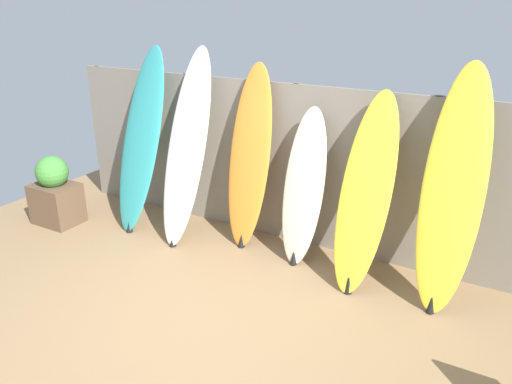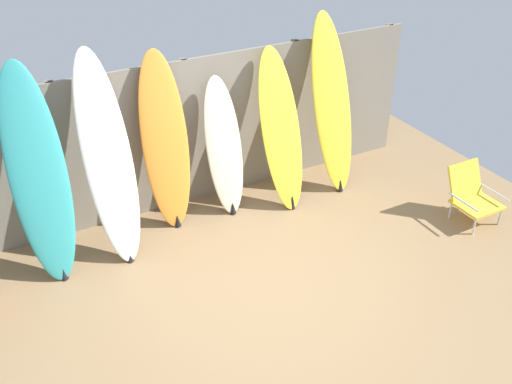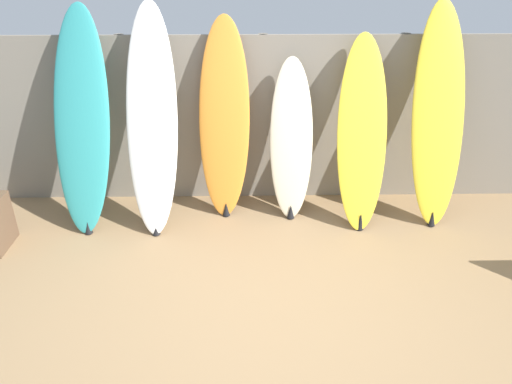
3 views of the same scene
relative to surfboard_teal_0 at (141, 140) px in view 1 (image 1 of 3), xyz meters
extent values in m
plane|color=#8E704C|center=(1.77, -1.53, -1.06)|extent=(7.68, 7.68, 0.00)
cube|color=gray|center=(1.77, 0.47, -0.16)|extent=(6.08, 0.04, 1.80)
cylinder|color=#6C655B|center=(-1.11, 0.51, -0.16)|extent=(0.10, 0.10, 1.80)
cylinder|color=#6C655B|center=(0.33, 0.51, -0.16)|extent=(0.10, 0.10, 1.80)
cylinder|color=#6C655B|center=(1.77, 0.51, -0.16)|extent=(0.10, 0.10, 1.80)
cylinder|color=#6C655B|center=(3.21, 0.51, -0.16)|extent=(0.10, 0.10, 1.80)
ellipsoid|color=teal|center=(0.00, 0.00, 0.01)|extent=(0.61, 0.83, 2.14)
cone|color=black|center=(0.00, -0.33, -0.99)|extent=(0.08, 0.08, 0.12)
ellipsoid|color=white|center=(0.68, -0.02, 0.02)|extent=(0.51, 0.83, 2.16)
cone|color=black|center=(0.68, -0.37, -1.00)|extent=(0.08, 0.08, 0.10)
ellipsoid|color=orange|center=(1.37, 0.19, -0.05)|extent=(0.56, 0.49, 2.02)
cone|color=black|center=(1.37, 0.00, -0.98)|extent=(0.08, 0.08, 0.14)
ellipsoid|color=beige|center=(2.06, 0.13, -0.25)|extent=(0.44, 0.47, 1.63)
cone|color=black|center=(2.06, -0.07, -0.98)|extent=(0.08, 0.08, 0.15)
ellipsoid|color=yellow|center=(2.75, 0.01, -0.14)|extent=(0.52, 0.76, 1.85)
cone|color=black|center=(2.75, -0.31, -0.97)|extent=(0.08, 0.08, 0.17)
ellipsoid|color=yellow|center=(3.50, 0.06, 0.02)|extent=(0.55, 0.74, 2.16)
cone|color=black|center=(3.50, -0.25, -0.97)|extent=(0.08, 0.08, 0.16)
cube|color=brown|center=(-0.97, -0.55, -0.81)|extent=(0.55, 0.43, 0.50)
sphere|color=#428A38|center=(-0.97, -0.55, -0.39)|extent=(0.39, 0.39, 0.39)
camera|label=1|loc=(4.00, -4.30, 1.58)|focal=35.00mm
camera|label=2|loc=(-0.38, -5.23, 2.81)|focal=40.00mm
camera|label=3|loc=(1.61, -4.63, 1.64)|focal=35.00mm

